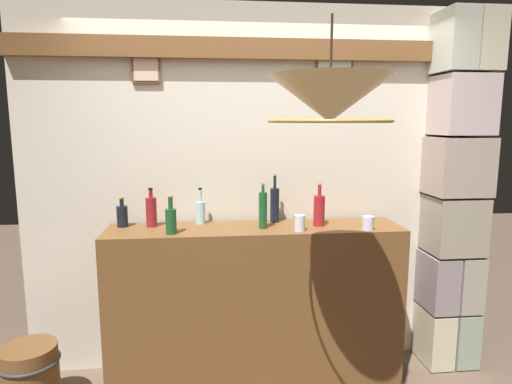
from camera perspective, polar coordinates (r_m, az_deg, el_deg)
The scene contains 14 objects.
panelled_rear_partition at distance 3.22m, azimuth -0.64°, elevation 1.27°, with size 3.26×0.15×2.64m.
stone_pillar at distance 3.52m, azimuth 24.28°, elevation -0.17°, with size 0.39×0.39×2.57m.
bar_shelf_unit at distance 3.16m, azimuth -0.10°, elevation -14.49°, with size 2.00×0.43×1.12m, color brown.
liquor_bottle_port at distance 3.11m, azimuth 2.44°, elevation -1.59°, with size 0.06×0.06×0.34m.
liquor_bottle_rum at distance 2.93m, azimuth 0.90°, elevation -2.30°, with size 0.06×0.06×0.31m.
liquor_bottle_mezcal at distance 3.11m, azimuth -16.99°, elevation -2.93°, with size 0.07×0.07×0.21m.
liquor_bottle_amaro at distance 3.03m, azimuth 8.21°, elevation -2.30°, with size 0.08×0.08×0.30m.
liquor_bottle_gin at distance 2.84m, azimuth -11.00°, elevation -3.55°, with size 0.07×0.07×0.25m.
liquor_bottle_rye at distance 3.06m, azimuth -13.45°, elevation -2.45°, with size 0.07×0.07×0.27m.
liquor_bottle_tequila at distance 3.09m, azimuth -7.22°, elevation -2.53°, with size 0.07×0.07×0.25m.
glass_tumbler_rocks at distance 3.00m, azimuth 14.35°, elevation -3.93°, with size 0.08×0.08×0.09m.
glass_tumbler_highball at distance 2.89m, azimuth 5.69°, elevation -4.03°, with size 0.07×0.07×0.10m.
pendant_lamp at distance 2.10m, azimuth 9.59°, elevation 11.66°, with size 0.58×0.58×0.49m.
wooden_barrel at distance 3.32m, azimuth -27.23°, elevation -20.82°, with size 0.37×0.37×0.44m.
Camera 1 is at (-0.30, -2.08, 1.82)m, focal length 30.78 mm.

